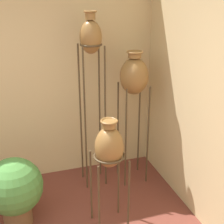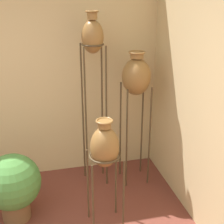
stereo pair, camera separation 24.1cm
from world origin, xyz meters
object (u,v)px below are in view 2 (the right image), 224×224
vase_stand_medium (136,78)px  potted_plant (13,185)px  vase_stand_tall (93,45)px  vase_stand_short (105,148)px

vase_stand_medium → potted_plant: size_ratio=2.23×
vase_stand_tall → vase_stand_short: 1.17m
vase_stand_short → potted_plant: (-0.90, 0.33, -0.48)m
vase_stand_tall → vase_stand_short: size_ratio=1.76×
vase_stand_tall → vase_stand_short: bearing=-93.9°
vase_stand_medium → vase_stand_short: 1.02m
vase_stand_short → potted_plant: vase_stand_short is taller
vase_stand_medium → potted_plant: (-1.44, -0.42, -0.92)m
vase_stand_short → vase_stand_medium: bearing=54.2°
vase_stand_short → potted_plant: 1.07m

